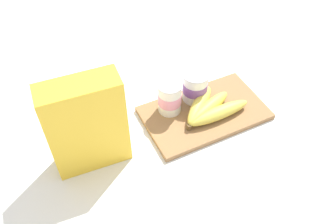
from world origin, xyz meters
name	(u,v)px	position (x,y,z in m)	size (l,w,h in m)	color
ground_plane	(204,115)	(0.00, 0.00, 0.00)	(2.40, 2.40, 0.00)	silver
cutting_board	(204,113)	(0.00, 0.00, 0.01)	(0.34, 0.20, 0.02)	olive
cereal_box	(87,125)	(-0.33, -0.01, 0.13)	(0.18, 0.07, 0.26)	yellow
yogurt_cup_front	(170,98)	(-0.09, 0.05, 0.06)	(0.07, 0.07, 0.10)	white
yogurt_cup_back	(194,87)	(0.00, 0.06, 0.06)	(0.08, 0.08, 0.09)	white
banana_bunch	(209,109)	(0.01, -0.01, 0.03)	(0.20, 0.14, 0.04)	#DFCC4B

